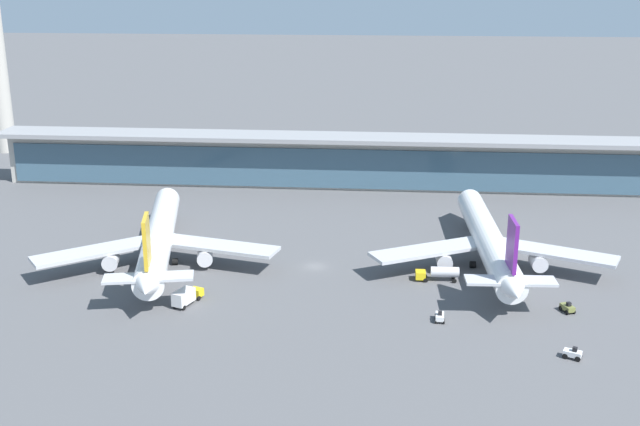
% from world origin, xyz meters
% --- Properties ---
extents(ground_plane, '(1200.00, 1200.00, 0.00)m').
position_xyz_m(ground_plane, '(0.00, 0.00, 0.00)').
color(ground_plane, '#515154').
extents(airliner_left_stand, '(49.62, 65.44, 17.55)m').
position_xyz_m(airliner_left_stand, '(-33.06, -0.48, 5.53)').
color(airliner_left_stand, white).
rests_on(airliner_left_stand, ground).
extents(airliner_centre_stand, '(50.68, 65.89, 17.55)m').
position_xyz_m(airliner_centre_stand, '(36.10, 4.09, 5.53)').
color(airliner_centre_stand, white).
rests_on(airliner_centre_stand, ground).
extents(service_truck_near_nose_white, '(1.85, 2.94, 2.05)m').
position_xyz_m(service_truck_near_nose_white, '(24.51, -24.57, 0.87)').
color(service_truck_near_nose_white, silver).
rests_on(service_truck_near_nose_white, ground).
extents(service_truck_under_wing_yellow, '(4.75, 7.64, 3.10)m').
position_xyz_m(service_truck_under_wing_yellow, '(-22.08, -21.35, 1.69)').
color(service_truck_under_wing_yellow, yellow).
rests_on(service_truck_under_wing_yellow, ground).
extents(service_truck_mid_apron_white, '(3.30, 2.71, 2.05)m').
position_xyz_m(service_truck_mid_apron_white, '(44.91, -36.76, 0.87)').
color(service_truck_mid_apron_white, silver).
rests_on(service_truck_mid_apron_white, ground).
extents(service_truck_by_tail_olive, '(2.70, 3.30, 2.05)m').
position_xyz_m(service_truck_by_tail_olive, '(47.89, -18.68, 0.87)').
color(service_truck_by_tail_olive, olive).
rests_on(service_truck_by_tail_olive, ground).
extents(service_truck_on_taxiway_yellow, '(8.64, 2.62, 2.95)m').
position_xyz_m(service_truck_on_taxiway_yellow, '(25.50, -5.55, 1.71)').
color(service_truck_on_taxiway_yellow, yellow).
rests_on(service_truck_on_taxiway_yellow, ground).
extents(terminal_building, '(193.04, 12.80, 15.20)m').
position_xyz_m(terminal_building, '(0.00, 63.28, 7.87)').
color(terminal_building, '#B2ADA3').
rests_on(terminal_building, ground).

